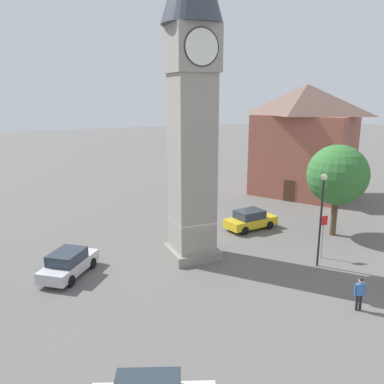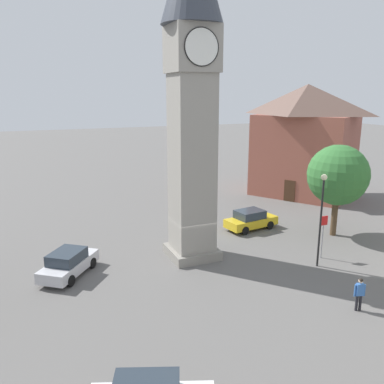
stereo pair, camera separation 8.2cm
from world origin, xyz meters
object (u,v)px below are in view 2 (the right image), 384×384
Objects in this scene: clock_tower at (192,66)px; pedestrian at (360,292)px; building_corner_back at (305,140)px; car_red_corner at (251,220)px; tree at (338,175)px; road_sign at (323,230)px; lamp_post at (322,207)px; car_silver_kerb at (69,263)px.

pedestrian is at bearing -62.36° from clock_tower.
car_red_corner is at bearing -144.86° from building_corner_back.
building_corner_back is (16.78, 10.57, -6.15)m from clock_tower.
tree is at bearing 54.44° from pedestrian.
tree is 2.41× the size of road_sign.
building_corner_back is 18.25m from lamp_post.
building_corner_back is 2.06× the size of lamp_post.
pedestrian is at bearing -120.93° from building_corner_back.
lamp_post is 2.05× the size of road_sign.
car_silver_kerb is 15.17m from lamp_post.
tree is at bearing 39.72° from road_sign.
tree is at bearing -1.56° from car_silver_kerb.
clock_tower is 11.98× the size of pedestrian.
tree reaches higher than pedestrian.
road_sign reaches higher than car_red_corner.
clock_tower is 3.00× the size of tree.
car_red_corner is 8.13m from lamp_post.
pedestrian is at bearing -37.00° from car_silver_kerb.
building_corner_back reaches higher than car_silver_kerb.
clock_tower reaches higher than road_sign.
clock_tower is 11.24m from lamp_post.
tree is 12.31m from building_corner_back.
car_red_corner is 13.77m from building_corner_back.
tree is (4.99, -3.53, 3.78)m from car_red_corner.
car_red_corner is 7.19m from tree.
clock_tower is 4.67× the size of car_red_corner.
pedestrian is at bearing -96.38° from car_red_corner.
tree is at bearing -116.79° from building_corner_back.
lamp_post is at bearing -88.35° from car_red_corner.
pedestrian is 0.60× the size of road_sign.
car_red_corner is at bearing 12.22° from car_silver_kerb.
tree is 1.18× the size of lamp_post.
tree is at bearing -35.29° from car_red_corner.
clock_tower reaches higher than car_silver_kerb.
pedestrian is (-1.39, -12.47, 0.25)m from car_red_corner.
pedestrian is at bearing -108.13° from lamp_post.
lamp_post reaches higher than pedestrian.
building_corner_back is at bearing 59.07° from pedestrian.
tree is 6.29m from lamp_post.
car_silver_kerb is 14.26m from car_red_corner.
pedestrian is 11.54m from tree.
lamp_post is (6.49, -4.38, -8.07)m from clock_tower.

